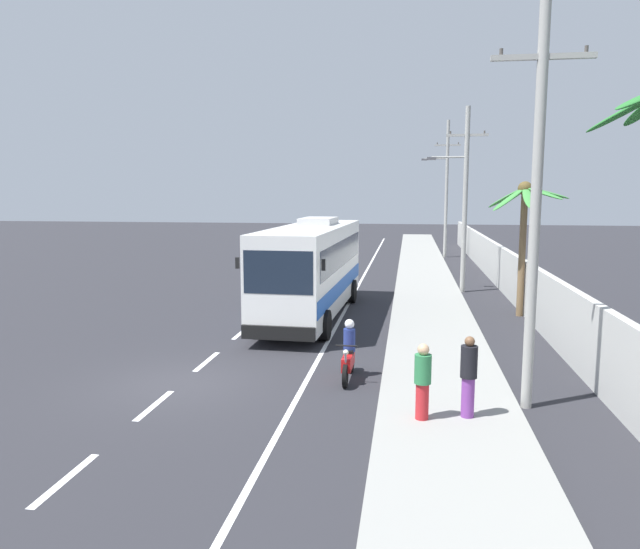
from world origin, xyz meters
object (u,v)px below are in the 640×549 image
at_px(pedestrian_near_kerb, 469,375).
at_px(utility_pole_mid, 464,195).
at_px(utility_pole_far, 446,186).
at_px(palm_nearest, 524,214).
at_px(pedestrian_midwalk, 423,380).
at_px(utility_pole_nearest, 536,194).
at_px(motorcycle_beside_bus, 349,355).
at_px(coach_bus_foreground, 312,266).

xyz_separation_m(pedestrian_near_kerb, utility_pole_mid, (1.32, 17.46, 3.73)).
bearing_deg(pedestrian_near_kerb, utility_pole_far, 92.41).
bearing_deg(palm_nearest, pedestrian_midwalk, -108.92).
distance_m(utility_pole_nearest, utility_pole_far, 32.59).
height_order(motorcycle_beside_bus, palm_nearest, palm_nearest).
bearing_deg(utility_pole_far, motorcycle_beside_bus, -97.77).
relative_size(utility_pole_nearest, palm_nearest, 1.76).
bearing_deg(motorcycle_beside_bus, utility_pole_nearest, -19.56).
bearing_deg(coach_bus_foreground, pedestrian_midwalk, -69.15).
distance_m(utility_pole_nearest, utility_pole_mid, 16.29).
height_order(coach_bus_foreground, motorcycle_beside_bus, coach_bus_foreground).
bearing_deg(pedestrian_midwalk, pedestrian_near_kerb, -22.36).
xyz_separation_m(motorcycle_beside_bus, pedestrian_midwalk, (1.88, -2.96, 0.36)).
xyz_separation_m(utility_pole_nearest, utility_pole_far, (-0.06, 32.59, 0.49)).
bearing_deg(coach_bus_foreground, pedestrian_near_kerb, -64.24).
relative_size(utility_pole_mid, palm_nearest, 1.69).
distance_m(coach_bus_foreground, pedestrian_midwalk, 11.67).
distance_m(pedestrian_midwalk, palm_nearest, 13.19).
bearing_deg(motorcycle_beside_bus, pedestrian_midwalk, -57.64).
bearing_deg(palm_nearest, coach_bus_foreground, -171.35).
height_order(pedestrian_midwalk, utility_pole_nearest, utility_pole_nearest).
bearing_deg(utility_pole_far, utility_pole_mid, -90.23).
relative_size(motorcycle_beside_bus, utility_pole_nearest, 0.21).
relative_size(coach_bus_foreground, utility_pole_mid, 1.22).
bearing_deg(utility_pole_nearest, utility_pole_mid, 90.44).
xyz_separation_m(pedestrian_midwalk, utility_pole_nearest, (2.42, 1.43, 3.91)).
height_order(pedestrian_midwalk, utility_pole_mid, utility_pole_mid).
height_order(utility_pole_mid, utility_pole_far, utility_pole_far).
xyz_separation_m(coach_bus_foreground, pedestrian_midwalk, (4.14, -10.86, -1.02)).
height_order(coach_bus_foreground, utility_pole_mid, utility_pole_mid).
height_order(motorcycle_beside_bus, utility_pole_far, utility_pole_far).
bearing_deg(palm_nearest, pedestrian_near_kerb, -105.02).
bearing_deg(pedestrian_midwalk, utility_pole_mid, 44.71).
bearing_deg(motorcycle_beside_bus, pedestrian_near_kerb, -43.32).
distance_m(motorcycle_beside_bus, pedestrian_midwalk, 3.52).
relative_size(coach_bus_foreground, pedestrian_midwalk, 6.69).
xyz_separation_m(utility_pole_mid, palm_nearest, (1.86, -5.60, -0.70)).
xyz_separation_m(motorcycle_beside_bus, utility_pole_nearest, (4.30, -1.53, 4.27)).
distance_m(pedestrian_near_kerb, palm_nearest, 12.64).
bearing_deg(utility_pole_nearest, pedestrian_near_kerb, -141.15).
height_order(coach_bus_foreground, palm_nearest, palm_nearest).
relative_size(pedestrian_near_kerb, palm_nearest, 0.33).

